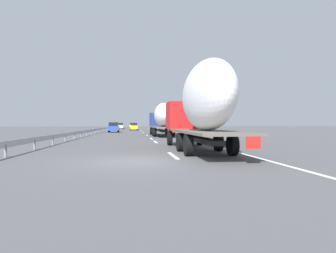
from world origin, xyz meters
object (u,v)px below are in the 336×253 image
Objects in this scene: road_sign at (170,121)px; truck_lead at (162,118)px; car_blue_sedan at (114,127)px; car_white_van at (132,126)px; truck_trailing at (201,104)px; car_yellow_coupe at (134,126)px; car_silver_hatch at (121,126)px.

truck_lead is at bearing 169.19° from road_sign.
truck_lead is 18.78m from car_blue_sedan.
truck_lead is 66.98m from car_white_van.
truck_trailing is (-21.39, 0.00, 0.31)m from truck_lead.
road_sign is (-17.76, -6.47, 1.24)m from car_yellow_coupe.
car_blue_sedan is 10.36m from road_sign.
truck_trailing is at bearing -174.42° from car_silver_hatch.
car_white_van reaches higher than car_yellow_coupe.
truck_trailing is at bearing 175.29° from road_sign.
car_silver_hatch is 38.42m from road_sign.
road_sign is at bearing -4.71° from truck_trailing.
truck_trailing is 3.07× the size of car_yellow_coupe.
car_white_van is at bearing -14.48° from car_silver_hatch.
car_blue_sedan is (17.31, 7.13, -1.42)m from truck_lead.
truck_trailing is 2.74× the size of car_white_van.
car_silver_hatch is at bearing 7.80° from truck_lead.
car_blue_sedan is at bearing 22.39° from truck_lead.
car_white_van is (66.86, 3.76, -1.41)m from truck_lead.
car_blue_sedan is at bearing 167.29° from car_yellow_coupe.
truck_lead reaches higher than car_silver_hatch.
car_silver_hatch is (19.21, 3.92, 0.02)m from car_yellow_coupe.
road_sign is (-36.97, -10.39, 1.22)m from car_silver_hatch.
truck_trailing reaches higher than car_blue_sedan.
car_yellow_coupe is 17.10m from car_blue_sedan.
car_yellow_coupe is at bearing -179.32° from car_white_van.
truck_trailing reaches higher than road_sign.
road_sign reaches higher than car_silver_hatch.
truck_trailing is 55.51m from car_yellow_coupe.
truck_lead is at bearing -176.78° from car_white_van.
car_yellow_coupe is 19.61m from car_silver_hatch.
truck_lead is at bearing -172.20° from car_silver_hatch.
car_silver_hatch is 35.89m from car_blue_sedan.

